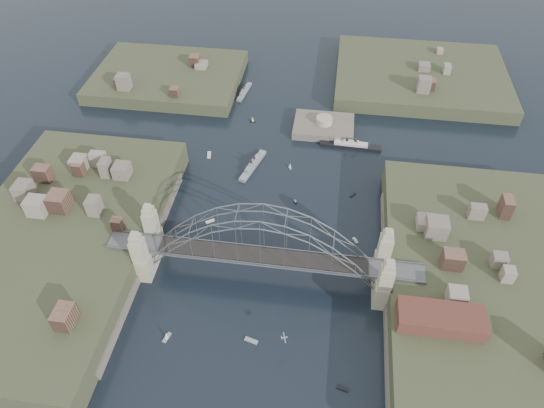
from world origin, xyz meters
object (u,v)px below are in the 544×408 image
(wharf_shed, at_px, (441,319))
(bridge, at_px, (262,246))
(naval_cruiser_far, at_px, (244,91))
(ocean_liner, at_px, (351,145))
(naval_cruiser_near, at_px, (253,165))
(fort_island, at_px, (323,130))

(wharf_shed, bearing_deg, bridge, 162.35)
(naval_cruiser_far, xyz_separation_m, ocean_liner, (44.12, -30.24, 0.09))
(bridge, bearing_deg, wharf_shed, -17.65)
(naval_cruiser_far, distance_m, ocean_liner, 53.49)
(bridge, height_order, naval_cruiser_far, bridge)
(naval_cruiser_near, relative_size, ocean_liner, 0.79)
(wharf_shed, relative_size, naval_cruiser_near, 1.17)
(bridge, distance_m, naval_cruiser_far, 94.26)
(naval_cruiser_near, bearing_deg, bridge, -76.94)
(naval_cruiser_near, bearing_deg, wharf_shed, -47.32)
(fort_island, relative_size, wharf_shed, 1.10)
(naval_cruiser_near, distance_m, ocean_liner, 36.31)
(fort_island, distance_m, ocean_liner, 13.92)
(bridge, height_order, wharf_shed, bridge)
(wharf_shed, relative_size, naval_cruiser_far, 1.43)
(ocean_liner, bearing_deg, naval_cruiser_near, -154.43)
(bridge, height_order, ocean_liner, bridge)
(ocean_liner, bearing_deg, fort_island, 138.00)
(fort_island, xyz_separation_m, ocean_liner, (10.31, -9.28, 1.16))
(bridge, bearing_deg, naval_cruiser_near, 103.06)
(fort_island, height_order, wharf_shed, wharf_shed)
(naval_cruiser_near, bearing_deg, naval_cruiser_far, 103.90)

